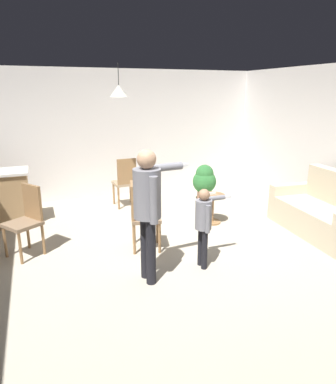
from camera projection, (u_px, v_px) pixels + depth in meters
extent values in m
plane|color=#B2A893|center=(170.00, 253.00, 5.07)|extent=(7.68, 7.68, 0.00)
cube|color=silver|center=(117.00, 134.00, 7.57)|extent=(6.40, 0.10, 2.70)
cube|color=beige|center=(321.00, 220.00, 5.72)|extent=(0.97, 1.51, 0.45)
cube|color=beige|center=(291.00, 201.00, 6.44)|extent=(0.86, 0.25, 0.63)
cylinder|color=olive|center=(305.00, 214.00, 6.60)|extent=(0.05, 0.05, 0.06)
cylinder|color=olive|center=(275.00, 217.00, 6.43)|extent=(0.05, 0.05, 0.06)
cylinder|color=olive|center=(213.00, 195.00, 6.10)|extent=(0.44, 0.44, 0.03)
cylinder|color=olive|center=(212.00, 210.00, 6.17)|extent=(0.06, 0.06, 0.49)
cylinder|color=olive|center=(212.00, 222.00, 6.23)|extent=(0.31, 0.31, 0.03)
cylinder|color=black|center=(145.00, 246.00, 4.32)|extent=(0.12, 0.12, 0.82)
cylinder|color=black|center=(151.00, 252.00, 4.17)|extent=(0.12, 0.12, 0.82)
cylinder|color=slate|center=(147.00, 194.00, 4.05)|extent=(0.32, 0.32, 0.58)
sphere|color=tan|center=(147.00, 159.00, 3.94)|extent=(0.22, 0.22, 0.22)
cylinder|color=slate|center=(162.00, 168.00, 4.26)|extent=(0.55, 0.15, 0.10)
cube|color=white|center=(184.00, 165.00, 4.39)|extent=(0.13, 0.05, 0.04)
cylinder|color=slate|center=(154.00, 200.00, 3.89)|extent=(0.10, 0.10, 0.55)
cylinder|color=black|center=(201.00, 246.00, 4.66)|extent=(0.08, 0.08, 0.54)
cylinder|color=black|center=(204.00, 250.00, 4.56)|extent=(0.08, 0.08, 0.54)
cylinder|color=slate|center=(204.00, 215.00, 4.48)|extent=(0.21, 0.21, 0.38)
sphere|color=#9E7556|center=(204.00, 195.00, 4.41)|extent=(0.15, 0.15, 0.15)
cylinder|color=slate|center=(212.00, 198.00, 4.61)|extent=(0.36, 0.07, 0.06)
cube|color=white|center=(226.00, 197.00, 4.68)|extent=(0.13, 0.04, 0.04)
cylinder|color=slate|center=(208.00, 219.00, 4.37)|extent=(0.06, 0.06, 0.36)
cylinder|color=olive|center=(119.00, 198.00, 6.89)|extent=(0.04, 0.04, 0.45)
cylinder|color=olive|center=(136.00, 196.00, 7.02)|extent=(0.04, 0.04, 0.45)
cylinder|color=olive|center=(114.00, 194.00, 7.20)|extent=(0.04, 0.04, 0.45)
cylinder|color=olive|center=(131.00, 192.00, 7.34)|extent=(0.04, 0.04, 0.45)
cube|color=#997F60|center=(124.00, 183.00, 7.04)|extent=(0.44, 0.44, 0.05)
cube|color=olive|center=(127.00, 171.00, 6.80)|extent=(0.38, 0.06, 0.50)
cylinder|color=olive|center=(134.00, 230.00, 5.32)|extent=(0.04, 0.04, 0.45)
cylinder|color=olive|center=(134.00, 240.00, 4.97)|extent=(0.04, 0.04, 0.45)
cylinder|color=olive|center=(157.00, 229.00, 5.36)|extent=(0.04, 0.04, 0.45)
cylinder|color=olive|center=(160.00, 238.00, 5.02)|extent=(0.04, 0.04, 0.45)
cube|color=#7F664C|center=(146.00, 218.00, 5.10)|extent=(0.51, 0.51, 0.05)
cube|color=olive|center=(132.00, 200.00, 5.00)|extent=(0.13, 0.38, 0.50)
cylinder|color=olive|center=(43.00, 239.00, 4.98)|extent=(0.04, 0.04, 0.45)
cylinder|color=olive|center=(28.00, 234.00, 5.17)|extent=(0.04, 0.04, 0.45)
cylinder|color=olive|center=(20.00, 248.00, 4.69)|extent=(0.04, 0.04, 0.45)
cylinder|color=olive|center=(5.00, 242.00, 4.89)|extent=(0.04, 0.04, 0.45)
cube|color=#7F664C|center=(22.00, 224.00, 4.86)|extent=(0.58, 0.58, 0.05)
cube|color=olive|center=(32.00, 202.00, 4.94)|extent=(0.25, 0.33, 0.50)
cylinder|color=brown|center=(204.00, 195.00, 7.52)|extent=(0.29, 0.29, 0.23)
sphere|color=#2D6B33|center=(204.00, 182.00, 7.44)|extent=(0.50, 0.50, 0.50)
sphere|color=#2D6B33|center=(205.00, 174.00, 7.39)|extent=(0.37, 0.37, 0.37)
cube|color=white|center=(212.00, 193.00, 6.11)|extent=(0.13, 0.04, 0.04)
cone|color=silver|center=(119.00, 91.00, 5.93)|extent=(0.32, 0.32, 0.20)
cylinder|color=black|center=(118.00, 74.00, 5.86)|extent=(0.01, 0.01, 0.36)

